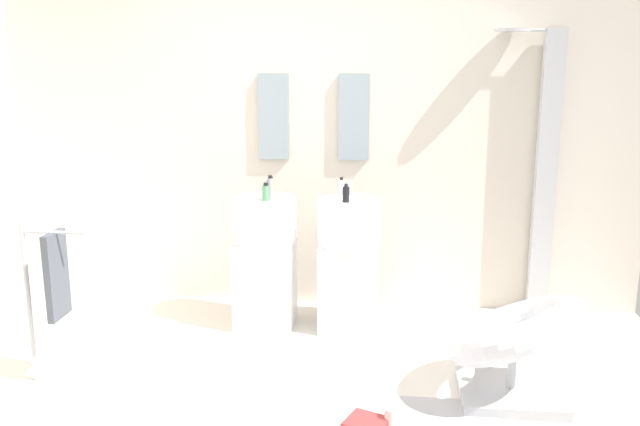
{
  "coord_description": "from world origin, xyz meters",
  "views": [
    {
      "loc": [
        0.53,
        -3.32,
        1.84
      ],
      "look_at": [
        0.15,
        0.55,
        0.95
      ],
      "focal_mm": 37.87,
      "sensor_mm": 36.0,
      "label": 1
    }
  ],
  "objects_px": {
    "shower_column": "(544,169)",
    "soap_bottle_amber": "(272,189)",
    "soap_bottle_black": "(346,194)",
    "towel_rack": "(52,279)",
    "soap_bottle_white": "(341,187)",
    "soap_bottle_green": "(266,193)",
    "pedestal_sink_right": "(349,261)",
    "magazine_red": "(367,423)",
    "coffee_mug": "(393,415)",
    "soap_bottle_grey": "(270,189)",
    "pedestal_sink_left": "(265,259)",
    "lounge_chair": "(514,339)"
  },
  "relations": [
    {
      "from": "magazine_red",
      "to": "soap_bottle_green",
      "type": "bearing_deg",
      "value": 143.53
    },
    {
      "from": "shower_column",
      "to": "soap_bottle_grey",
      "type": "height_order",
      "value": "shower_column"
    },
    {
      "from": "coffee_mug",
      "to": "soap_bottle_amber",
      "type": "relative_size",
      "value": 0.55
    },
    {
      "from": "towel_rack",
      "to": "coffee_mug",
      "type": "distance_m",
      "value": 2.03
    },
    {
      "from": "shower_column",
      "to": "soap_bottle_grey",
      "type": "xyz_separation_m",
      "value": [
        -1.88,
        -0.49,
        -0.08
      ]
    },
    {
      "from": "pedestal_sink_right",
      "to": "soap_bottle_black",
      "type": "height_order",
      "value": "soap_bottle_black"
    },
    {
      "from": "coffee_mug",
      "to": "soap_bottle_amber",
      "type": "xyz_separation_m",
      "value": [
        -0.82,
        1.21,
        0.94
      ]
    },
    {
      "from": "soap_bottle_black",
      "to": "pedestal_sink_right",
      "type": "bearing_deg",
      "value": 80.47
    },
    {
      "from": "soap_bottle_green",
      "to": "shower_column",
      "type": "bearing_deg",
      "value": 15.2
    },
    {
      "from": "coffee_mug",
      "to": "soap_bottle_white",
      "type": "bearing_deg",
      "value": 104.33
    },
    {
      "from": "lounge_chair",
      "to": "coffee_mug",
      "type": "height_order",
      "value": "lounge_chair"
    },
    {
      "from": "towel_rack",
      "to": "pedestal_sink_left",
      "type": "bearing_deg",
      "value": 43.85
    },
    {
      "from": "pedestal_sink_right",
      "to": "lounge_chair",
      "type": "height_order",
      "value": "pedestal_sink_right"
    },
    {
      "from": "magazine_red",
      "to": "soap_bottle_black",
      "type": "xyz_separation_m",
      "value": [
        -0.19,
        1.22,
        0.95
      ]
    },
    {
      "from": "towel_rack",
      "to": "lounge_chair",
      "type": "bearing_deg",
      "value": 1.3
    },
    {
      "from": "pedestal_sink_right",
      "to": "soap_bottle_green",
      "type": "relative_size",
      "value": 8.24
    },
    {
      "from": "towel_rack",
      "to": "magazine_red",
      "type": "bearing_deg",
      "value": -10.48
    },
    {
      "from": "towel_rack",
      "to": "soap_bottle_black",
      "type": "relative_size",
      "value": 7.82
    },
    {
      "from": "pedestal_sink_right",
      "to": "lounge_chair",
      "type": "bearing_deg",
      "value": -44.52
    },
    {
      "from": "pedestal_sink_right",
      "to": "soap_bottle_grey",
      "type": "relative_size",
      "value": 6.01
    },
    {
      "from": "soap_bottle_black",
      "to": "soap_bottle_white",
      "type": "bearing_deg",
      "value": 100.49
    },
    {
      "from": "towel_rack",
      "to": "soap_bottle_white",
      "type": "height_order",
      "value": "soap_bottle_white"
    },
    {
      "from": "soap_bottle_grey",
      "to": "soap_bottle_amber",
      "type": "distance_m",
      "value": 0.02
    },
    {
      "from": "pedestal_sink_left",
      "to": "soap_bottle_black",
      "type": "relative_size",
      "value": 8.38
    },
    {
      "from": "shower_column",
      "to": "magazine_red",
      "type": "height_order",
      "value": "shower_column"
    },
    {
      "from": "pedestal_sink_right",
      "to": "shower_column",
      "type": "distance_m",
      "value": 1.53
    },
    {
      "from": "lounge_chair",
      "to": "pedestal_sink_left",
      "type": "bearing_deg",
      "value": 148.64
    },
    {
      "from": "pedestal_sink_left",
      "to": "shower_column",
      "type": "height_order",
      "value": "shower_column"
    },
    {
      "from": "coffee_mug",
      "to": "soap_bottle_black",
      "type": "distance_m",
      "value": 1.53
    },
    {
      "from": "lounge_chair",
      "to": "soap_bottle_amber",
      "type": "relative_size",
      "value": 6.9
    },
    {
      "from": "lounge_chair",
      "to": "coffee_mug",
      "type": "distance_m",
      "value": 0.8
    },
    {
      "from": "magazine_red",
      "to": "soap_bottle_grey",
      "type": "bearing_deg",
      "value": 142.07
    },
    {
      "from": "pedestal_sink_right",
      "to": "soap_bottle_black",
      "type": "xyz_separation_m",
      "value": [
        -0.02,
        -0.11,
        0.49
      ]
    },
    {
      "from": "shower_column",
      "to": "towel_rack",
      "type": "relative_size",
      "value": 2.16
    },
    {
      "from": "pedestal_sink_left",
      "to": "soap_bottle_white",
      "type": "height_order",
      "value": "soap_bottle_white"
    },
    {
      "from": "shower_column",
      "to": "soap_bottle_black",
      "type": "height_order",
      "value": "shower_column"
    },
    {
      "from": "soap_bottle_black",
      "to": "soap_bottle_white",
      "type": "relative_size",
      "value": 1.0
    },
    {
      "from": "towel_rack",
      "to": "soap_bottle_green",
      "type": "xyz_separation_m",
      "value": [
        1.07,
        0.87,
        0.34
      ]
    },
    {
      "from": "soap_bottle_grey",
      "to": "soap_bottle_black",
      "type": "bearing_deg",
      "value": -0.43
    },
    {
      "from": "magazine_red",
      "to": "soap_bottle_black",
      "type": "distance_m",
      "value": 1.56
    },
    {
      "from": "towel_rack",
      "to": "soap_bottle_amber",
      "type": "height_order",
      "value": "soap_bottle_amber"
    },
    {
      "from": "lounge_chair",
      "to": "magazine_red",
      "type": "bearing_deg",
      "value": -153.56
    },
    {
      "from": "lounge_chair",
      "to": "magazine_red",
      "type": "height_order",
      "value": "lounge_chair"
    },
    {
      "from": "pedestal_sink_left",
      "to": "towel_rack",
      "type": "bearing_deg",
      "value": -136.15
    },
    {
      "from": "pedestal_sink_right",
      "to": "coffee_mug",
      "type": "xyz_separation_m",
      "value": [
        0.3,
        -1.29,
        -0.43
      ]
    },
    {
      "from": "lounge_chair",
      "to": "soap_bottle_green",
      "type": "bearing_deg",
      "value": 151.69
    },
    {
      "from": "pedestal_sink_left",
      "to": "soap_bottle_green",
      "type": "relative_size",
      "value": 8.24
    },
    {
      "from": "lounge_chair",
      "to": "pedestal_sink_right",
      "type": "bearing_deg",
      "value": 135.48
    },
    {
      "from": "shower_column",
      "to": "soap_bottle_amber",
      "type": "distance_m",
      "value": 1.93
    },
    {
      "from": "shower_column",
      "to": "soap_bottle_green",
      "type": "bearing_deg",
      "value": -164.8
    }
  ]
}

